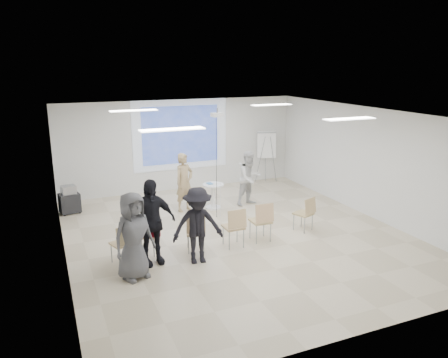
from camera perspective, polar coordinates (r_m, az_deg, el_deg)
name	(u,v)px	position (r m, az deg, el deg)	size (l,w,h in m)	color
floor	(236,237)	(10.97, 1.64, -7.58)	(8.00, 9.00, 0.10)	beige
ceiling	(237,112)	(10.19, 1.77, 8.74)	(8.00, 9.00, 0.10)	white
wall_back	(180,145)	(14.63, -5.72, 4.45)	(8.00, 0.10, 3.00)	silver
wall_left	(57,196)	(9.59, -20.93, -2.13)	(0.10, 9.00, 3.00)	silver
wall_right	(371,162)	(12.66, 18.64, 2.07)	(0.10, 9.00, 3.00)	silver
projection_halo	(181,135)	(14.51, -5.68, 5.77)	(3.20, 0.01, 2.30)	silver
projection_image	(181,135)	(14.50, -5.67, 5.76)	(2.60, 0.01, 1.90)	#334EAD
pedestal_table	(213,195)	(12.75, -1.42, -2.04)	(0.66, 0.66, 0.76)	white
player_left	(184,178)	(12.49, -5.23, 0.07)	(0.70, 0.47, 1.91)	tan
player_right	(250,175)	(13.00, 3.38, 0.48)	(0.87, 0.70, 1.81)	silver
controller_left	(187,166)	(12.70, -4.84, 1.75)	(0.04, 0.13, 0.04)	white
controller_right	(241,164)	(13.07, 2.21, 2.00)	(0.04, 0.12, 0.04)	white
chair_far_left	(123,241)	(9.50, -13.01, -7.90)	(0.54, 0.56, 0.89)	tan
chair_left_mid	(146,233)	(9.82, -10.10, -6.96)	(0.56, 0.57, 0.89)	tan
chair_left_inner	(196,230)	(9.85, -3.72, -6.66)	(0.52, 0.54, 0.89)	tan
chair_center	(235,225)	(10.05, 1.43, -5.97)	(0.45, 0.48, 0.95)	tan
chair_right_inner	(262,219)	(10.41, 4.99, -5.18)	(0.47, 0.51, 0.98)	tan
chair_right_far	(306,211)	(11.22, 10.67, -4.16)	(0.55, 0.57, 0.89)	tan
red_jacket	(149,227)	(9.62, -9.78, -6.17)	(0.48, 0.11, 0.46)	maroon
laptop	(195,230)	(9.96, -3.79, -6.72)	(0.33, 0.24, 0.03)	black
audience_left	(150,216)	(9.23, -9.61, -4.81)	(1.24, 0.74, 2.13)	black
audience_mid	(198,221)	(9.22, -3.47, -5.45)	(1.22, 0.67, 1.89)	black
audience_outer	(133,231)	(8.71, -11.79, -6.66)	(0.97, 0.64, 1.98)	#57575C
flipchart_easel	(267,145)	(15.48, 5.58, 4.41)	(0.75, 0.59, 1.81)	gray
av_cart	(69,201)	(13.13, -19.53, -2.67)	(0.61, 0.52, 0.81)	black
ceiling_projector	(217,120)	(11.63, -0.88, 7.73)	(0.30, 0.25, 3.00)	white
fluor_panel_nw	(134,111)	(11.49, -11.73, 8.75)	(1.20, 0.30, 0.02)	white
fluor_panel_ne	(272,105)	(12.87, 6.23, 9.61)	(1.20, 0.30, 0.02)	white
fluor_panel_sw	(172,129)	(8.11, -6.78, 6.46)	(1.20, 0.30, 0.02)	white
fluor_panel_se	(349,119)	(9.97, 16.06, 7.57)	(1.20, 0.30, 0.02)	white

